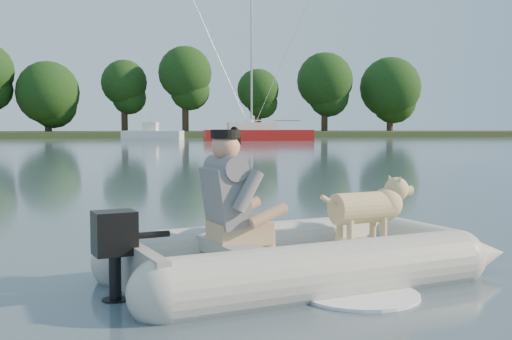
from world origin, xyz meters
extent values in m
plane|color=slate|center=(0.00, 0.00, 0.00)|extent=(160.00, 160.00, 0.00)
cube|color=#47512D|center=(0.00, 62.00, 0.25)|extent=(160.00, 12.00, 0.70)
cylinder|color=#332316|center=(-9.90, 61.33, 1.47)|extent=(0.70, 0.70, 2.94)
sphere|color=#1E4617|center=(-9.90, 61.33, 4.49)|extent=(6.27, 6.27, 6.27)
cylinder|color=#332316|center=(-2.42, 61.95, 1.84)|extent=(0.70, 0.70, 3.67)
sphere|color=#1E4617|center=(-2.42, 61.95, 5.61)|extent=(4.69, 4.69, 4.69)
cylinder|color=#332316|center=(3.70, 60.15, 2.15)|extent=(0.70, 0.70, 4.29)
sphere|color=#1E4617|center=(3.70, 60.15, 6.56)|extent=(5.43, 5.43, 5.43)
cylinder|color=#332316|center=(11.30, 60.43, 1.61)|extent=(0.70, 0.70, 3.21)
sphere|color=#1E4617|center=(11.30, 60.43, 4.91)|extent=(4.41, 4.41, 4.41)
cylinder|color=#332316|center=(18.70, 61.04, 1.97)|extent=(0.70, 0.70, 3.94)
sphere|color=#1E4617|center=(18.70, 61.04, 6.02)|extent=(6.03, 6.03, 6.03)
cylinder|color=#332316|center=(26.27, 61.31, 1.76)|extent=(0.70, 0.70, 3.52)
sphere|color=#1E4617|center=(26.27, 61.31, 5.37)|extent=(6.68, 6.68, 6.68)
cube|color=#A31412|center=(8.55, 45.80, 0.33)|extent=(8.84, 2.88, 1.10)
cube|color=white|center=(8.00, 45.81, 1.15)|extent=(3.89, 2.08, 0.66)
cylinder|color=#A5A5AA|center=(8.00, 45.81, 6.36)|extent=(0.18, 0.18, 10.97)
camera|label=1|loc=(-1.20, -5.63, 1.32)|focal=45.00mm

